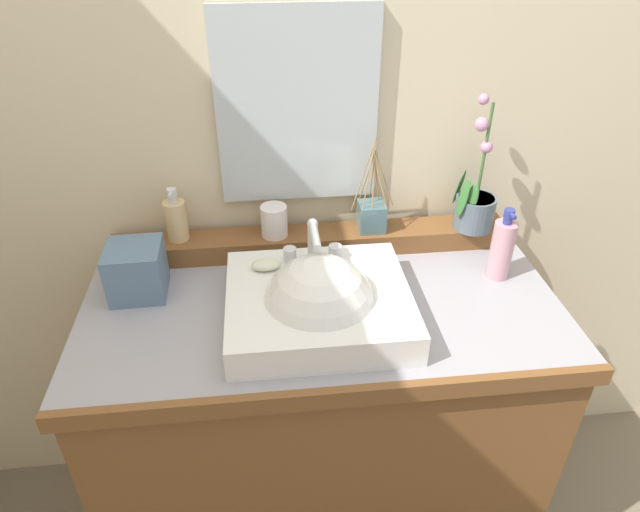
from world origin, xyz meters
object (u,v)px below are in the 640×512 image
object	(u,v)px
tumbler_cup	(274,221)
reed_diffuser	(372,215)
soap_dispenser	(176,219)
tissue_box	(136,270)
soap_bar	(266,265)
potted_plant	(475,204)
sink_basin	(319,307)
lotion_bottle	(502,249)

from	to	relation	value
tumbler_cup	reed_diffuser	distance (m)	0.26
soap_dispenser	tissue_box	world-z (taller)	soap_dispenser
soap_dispenser	tumbler_cup	size ratio (longest dim) A/B	1.71
soap_dispenser	tissue_box	xyz separation A→B (m)	(-0.08, -0.15, -0.05)
soap_bar	potted_plant	distance (m)	0.59
soap_dispenser	tumbler_cup	world-z (taller)	soap_dispenser
sink_basin	tissue_box	size ratio (longest dim) A/B	3.18
sink_basin	potted_plant	xyz separation A→B (m)	(0.45, 0.28, 0.09)
soap_dispenser	soap_bar	bearing A→B (deg)	-41.07
tumbler_cup	soap_dispenser	bearing A→B (deg)	177.80
soap_bar	reed_diffuser	size ratio (longest dim) A/B	0.27
sink_basin	potted_plant	bearing A→B (deg)	32.10
tissue_box	sink_basin	bearing A→B (deg)	-20.33
soap_bar	lotion_bottle	bearing A→B (deg)	1.54
soap_bar	tumbler_cup	xyz separation A→B (m)	(0.03, 0.19, 0.01)
reed_diffuser	soap_bar	bearing A→B (deg)	-146.60
soap_bar	potted_plant	world-z (taller)	potted_plant
lotion_bottle	tumbler_cup	bearing A→B (deg)	162.94
soap_dispenser	lotion_bottle	world-z (taller)	soap_dispenser
soap_dispenser	reed_diffuser	bearing A→B (deg)	-0.72
sink_basin	tumbler_cup	xyz separation A→B (m)	(-0.09, 0.30, 0.06)
potted_plant	reed_diffuser	xyz separation A→B (m)	(-0.28, 0.02, -0.03)
potted_plant	tissue_box	world-z (taller)	potted_plant
soap_bar	lotion_bottle	size ratio (longest dim) A/B	0.36
sink_basin	soap_dispenser	bearing A→B (deg)	137.75
tumbler_cup	lotion_bottle	distance (m)	0.59
lotion_bottle	soap_bar	bearing A→B (deg)	-178.46
sink_basin	potted_plant	world-z (taller)	potted_plant
sink_basin	soap_bar	distance (m)	0.17
potted_plant	lotion_bottle	size ratio (longest dim) A/B	1.87
sink_basin	lotion_bottle	bearing A→B (deg)	15.06
potted_plant	reed_diffuser	size ratio (longest dim) A/B	1.37
tumbler_cup	tissue_box	size ratio (longest dim) A/B	0.66
lotion_bottle	tissue_box	distance (m)	0.90
soap_dispenser	reed_diffuser	xyz separation A→B (m)	(0.52, -0.01, -0.02)
reed_diffuser	tissue_box	world-z (taller)	reed_diffuser
potted_plant	reed_diffuser	distance (m)	0.28
potted_plant	tissue_box	xyz separation A→B (m)	(-0.88, -0.13, -0.06)
soap_bar	potted_plant	bearing A→B (deg)	16.91
lotion_bottle	tissue_box	world-z (taller)	lotion_bottle
sink_basin	potted_plant	size ratio (longest dim) A/B	1.15
lotion_bottle	potted_plant	bearing A→B (deg)	97.82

